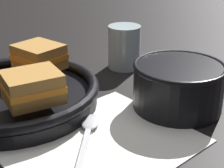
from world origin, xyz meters
TOP-DOWN VIEW (x-y plane):
  - ground_plane at (0.00, 0.00)m, footprint 4.00×4.00m
  - napkin at (-0.06, -0.05)m, footprint 0.28×0.25m
  - soup_bowl at (0.10, -0.07)m, footprint 0.15×0.15m
  - spoon at (-0.06, -0.02)m, footprint 0.13×0.11m
  - skillet at (-0.08, 0.14)m, footprint 0.29×0.41m
  - sandwich_near_left at (-0.10, 0.06)m, footprint 0.10×0.09m
  - sandwich_near_right at (-0.01, 0.16)m, footprint 0.08×0.09m
  - drinking_glass at (0.19, 0.12)m, footprint 0.07×0.07m

SIDE VIEW (x-z plane):
  - ground_plane at x=0.00m, z-range 0.00..0.00m
  - napkin at x=-0.06m, z-range 0.00..0.00m
  - spoon at x=-0.06m, z-range 0.00..0.01m
  - skillet at x=-0.08m, z-range 0.00..0.04m
  - soup_bowl at x=0.10m, z-range 0.01..0.09m
  - drinking_glass at x=0.19m, z-range 0.00..0.09m
  - sandwich_near_left at x=-0.10m, z-range 0.04..0.09m
  - sandwich_near_right at x=-0.01m, z-range 0.04..0.09m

